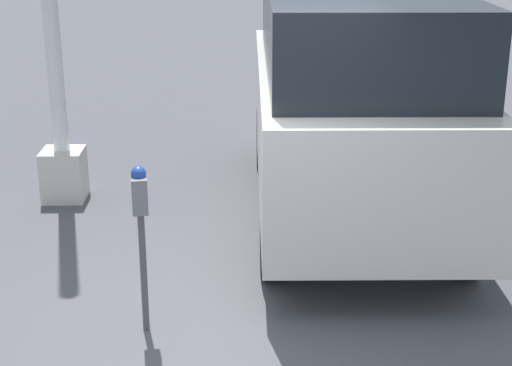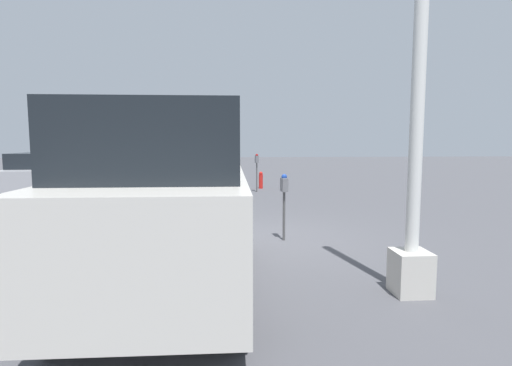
# 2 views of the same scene
# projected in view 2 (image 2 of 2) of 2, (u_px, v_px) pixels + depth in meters

# --- Properties ---
(ground_plane) EXTENTS (80.00, 80.00, 0.00)m
(ground_plane) POSITION_uv_depth(u_px,v_px,m) (255.00, 241.00, 7.70)
(ground_plane) COLOR #4C4C51
(parking_meter_near) EXTENTS (0.21, 0.14, 1.29)m
(parking_meter_near) POSITION_uv_depth(u_px,v_px,m) (284.00, 192.00, 7.64)
(parking_meter_near) COLOR #4C4C4C
(parking_meter_near) RESTS_ON ground
(parking_meter_far) EXTENTS (0.21, 0.14, 1.44)m
(parking_meter_far) POSITION_uv_depth(u_px,v_px,m) (257.00, 164.00, 14.96)
(parking_meter_far) COLOR #4C4C4C
(parking_meter_far) RESTS_ON ground
(lamp_post) EXTENTS (0.44, 0.44, 5.58)m
(lamp_post) POSITION_uv_depth(u_px,v_px,m) (416.00, 148.00, 4.83)
(lamp_post) COLOR beige
(lamp_post) RESTS_ON ground
(parked_van) EXTENTS (4.74, 1.90, 2.29)m
(parked_van) POSITION_uv_depth(u_px,v_px,m) (171.00, 194.00, 5.15)
(parked_van) COLOR beige
(parked_van) RESTS_ON ground
(car_distant) EXTENTS (4.68, 2.02, 1.50)m
(car_distant) POSITION_uv_depth(u_px,v_px,m) (46.00, 172.00, 14.45)
(car_distant) COLOR #9E9EA3
(car_distant) RESTS_ON ground
(fire_hydrant) EXTENTS (0.16, 0.16, 0.69)m
(fire_hydrant) POSITION_uv_depth(u_px,v_px,m) (261.00, 180.00, 16.14)
(fire_hydrant) COLOR red
(fire_hydrant) RESTS_ON ground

